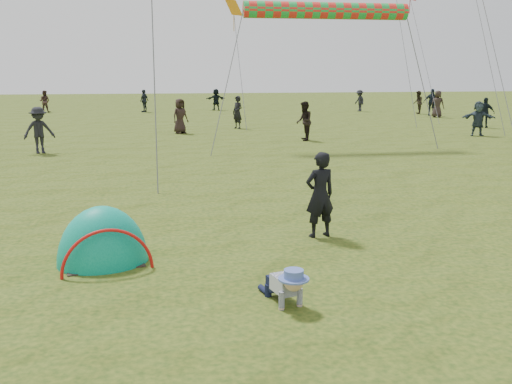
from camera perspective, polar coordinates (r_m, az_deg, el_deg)
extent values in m
plane|color=#1B3610|center=(7.40, 1.04, -12.31)|extent=(140.00, 140.00, 0.00)
ellipsoid|color=#017F67|center=(9.64, -15.00, -6.82)|extent=(1.68, 1.49, 1.87)
imported|color=black|center=(10.58, 6.41, -0.28)|extent=(0.66, 0.51, 1.60)
imported|color=black|center=(25.21, 4.84, 7.08)|extent=(0.77, 0.92, 1.71)
imported|color=black|center=(33.16, 21.95, 7.37)|extent=(0.96, 0.92, 1.61)
imported|color=black|center=(22.72, -20.88, 5.79)|extent=(1.27, 1.02, 1.72)
imported|color=black|center=(28.24, -7.60, 7.53)|extent=(0.98, 0.90, 1.69)
imported|color=#2B3946|center=(28.96, 21.32, 6.86)|extent=(1.58, 0.95, 1.62)
imported|color=black|center=(30.33, -1.86, 7.97)|extent=(0.70, 0.75, 1.71)
imported|color=#3C2825|center=(44.79, -20.38, 8.49)|extent=(0.87, 0.74, 1.58)
imported|color=black|center=(40.81, 17.15, 8.58)|extent=(1.14, 0.85, 1.80)
imported|color=black|center=(39.36, 17.70, 8.39)|extent=(1.00, 0.98, 1.74)
imported|color=black|center=(44.42, -4.03, 9.21)|extent=(1.58, 0.82, 1.63)
imported|color=black|center=(42.12, 15.89, 8.62)|extent=(0.87, 0.96, 1.61)
imported|color=#1F252E|center=(43.03, -11.11, 8.94)|extent=(0.84, 1.03, 1.64)
imported|color=black|center=(43.76, 10.31, 8.98)|extent=(0.82, 1.13, 1.58)
cylinder|color=red|center=(23.46, 7.05, 17.55)|extent=(6.54, 0.64, 0.64)
plane|color=#CD7B04|center=(34.62, -2.24, 17.97)|extent=(1.14, 1.14, 0.93)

